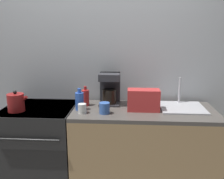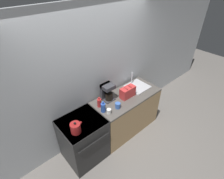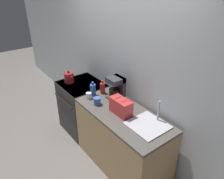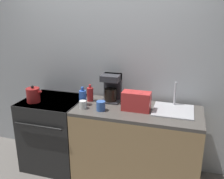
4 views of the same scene
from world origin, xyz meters
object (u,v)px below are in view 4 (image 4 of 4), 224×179
at_px(kettle, 33,95).
at_px(cup_blue, 101,106).
at_px(stove, 55,131).
at_px(cup_white, 83,105).
at_px(bottle_red, 90,94).
at_px(toaster, 136,101).
at_px(bottle_blue, 83,97).
at_px(coffee_maker, 112,87).

distance_m(kettle, cup_blue, 0.85).
xyz_separation_m(stove, cup_white, (0.47, -0.15, 0.48)).
bearing_deg(bottle_red, stove, -167.84).
xyz_separation_m(toaster, bottle_blue, (-0.62, -0.02, -0.01)).
bearing_deg(cup_blue, bottle_blue, 159.01).
bearing_deg(coffee_maker, bottle_blue, -141.68).
height_order(toaster, bottle_blue, bottle_blue).
bearing_deg(kettle, cup_white, -1.74).
distance_m(bottle_red, cup_blue, 0.33).
distance_m(bottle_blue, cup_white, 0.12).
relative_size(kettle, cup_blue, 1.95).
height_order(stove, toaster, toaster).
height_order(coffee_maker, bottle_blue, coffee_maker).
bearing_deg(coffee_maker, cup_white, -126.16).
bearing_deg(bottle_blue, bottle_red, 77.75).
distance_m(kettle, cup_white, 0.64).
distance_m(stove, coffee_maker, 0.94).
relative_size(toaster, bottle_red, 1.52).
xyz_separation_m(coffee_maker, bottle_red, (-0.25, -0.07, -0.08)).
distance_m(bottle_blue, cup_blue, 0.27).
xyz_separation_m(stove, bottle_blue, (0.43, -0.05, 0.52)).
bearing_deg(coffee_maker, toaster, -30.41).
relative_size(kettle, toaster, 0.66).
bearing_deg(kettle, toaster, 4.81).
xyz_separation_m(stove, toaster, (1.05, -0.03, 0.54)).
distance_m(stove, kettle, 0.56).
bearing_deg(cup_blue, kettle, 178.96).
xyz_separation_m(bottle_blue, cup_white, (0.04, -0.10, -0.04)).
height_order(stove, bottle_red, bottle_red).
relative_size(bottle_blue, cup_white, 2.38).
height_order(stove, bottle_blue, bottle_blue).
height_order(bottle_red, bottle_blue, bottle_blue).
distance_m(stove, bottle_red, 0.70).
distance_m(coffee_maker, bottle_blue, 0.36).
bearing_deg(stove, kettle, -142.37).
bearing_deg(stove, cup_white, -17.72).
height_order(stove, cup_white, cup_white).
distance_m(kettle, toaster, 1.22).
bearing_deg(bottle_blue, coffee_maker, 38.32).
distance_m(kettle, bottle_red, 0.67).
bearing_deg(bottle_blue, cup_blue, -20.99).
xyz_separation_m(coffee_maker, cup_blue, (-0.03, -0.32, -0.12)).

